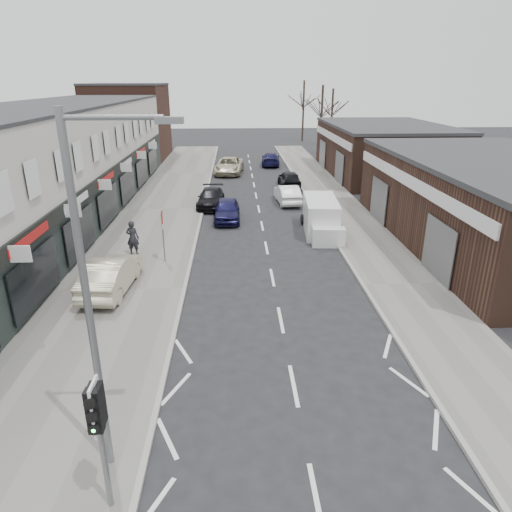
{
  "coord_description": "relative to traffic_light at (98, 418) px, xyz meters",
  "views": [
    {
      "loc": [
        -1.66,
        -9.26,
        8.54
      ],
      "look_at": [
        -0.94,
        6.06,
        2.6
      ],
      "focal_mm": 32.0,
      "sensor_mm": 36.0,
      "label": 1
    }
  ],
  "objects": [
    {
      "name": "parked_car_left_b",
      "position": [
        1.0,
        24.8,
        -1.78
      ],
      "size": [
        1.97,
        4.45,
        1.27
      ],
      "primitive_type": "imported",
      "rotation": [
        0.0,
        0.0,
        -0.04
      ],
      "color": "black",
      "rests_on": "ground"
    },
    {
      "name": "brick_block_far",
      "position": [
        -9.1,
        47.02,
        1.59
      ],
      "size": [
        8.0,
        10.0,
        8.0
      ],
      "primitive_type": "cube",
      "color": "#44261D",
      "rests_on": "ground"
    },
    {
      "name": "parked_car_left_a",
      "position": [
        2.2,
        21.35,
        -1.72
      ],
      "size": [
        1.66,
        4.1,
        1.39
      ],
      "primitive_type": "imported",
      "rotation": [
        0.0,
        0.0,
        -0.0
      ],
      "color": "#14133D",
      "rests_on": "ground"
    },
    {
      "name": "parked_car_left_c",
      "position": [
        2.2,
        37.25,
        -1.66
      ],
      "size": [
        3.04,
        5.68,
        1.52
      ],
      "primitive_type": "imported",
      "rotation": [
        0.0,
        0.0,
        -0.1
      ],
      "color": "beige",
      "rests_on": "ground"
    },
    {
      "name": "traffic_light",
      "position": [
        0.0,
        0.0,
        0.0
      ],
      "size": [
        0.28,
        0.6,
        3.1
      ],
      "color": "slate",
      "rests_on": "pavement_left"
    },
    {
      "name": "pavement_left",
      "position": [
        -2.35,
        24.02,
        -2.35
      ],
      "size": [
        5.5,
        64.0,
        0.12
      ],
      "primitive_type": "cube",
      "color": "slate",
      "rests_on": "ground"
    },
    {
      "name": "right_unit_near",
      "position": [
        16.9,
        16.02,
        -0.16
      ],
      "size": [
        10.0,
        18.0,
        4.5
      ],
      "primitive_type": "cube",
      "color": "#3D261B",
      "rests_on": "ground"
    },
    {
      "name": "tree_far_a",
      "position": [
        13.4,
        50.02,
        -2.41
      ],
      "size": [
        3.6,
        3.6,
        8.0
      ],
      "primitive_type": null,
      "color": "#382D26",
      "rests_on": "ground"
    },
    {
      "name": "pavement_right",
      "position": [
        10.15,
        24.02,
        -2.35
      ],
      "size": [
        3.5,
        64.0,
        0.12
      ],
      "primitive_type": "cube",
      "color": "slate",
      "rests_on": "ground"
    },
    {
      "name": "pedestrian",
      "position": [
        -2.51,
        14.99,
        -1.39
      ],
      "size": [
        0.73,
        0.54,
        1.81
      ],
      "primitive_type": "imported",
      "rotation": [
        0.0,
        0.0,
        2.96
      ],
      "color": "black",
      "rests_on": "pavement_left"
    },
    {
      "name": "white_van",
      "position": [
        7.8,
        18.49,
        -1.47
      ],
      "size": [
        2.16,
        5.28,
        2.0
      ],
      "rotation": [
        0.0,
        0.0,
        -0.08
      ],
      "color": "white",
      "rests_on": "ground"
    },
    {
      "name": "sedan_on_pavement",
      "position": [
        -2.58,
        10.73,
        -1.55
      ],
      "size": [
        1.87,
        4.59,
        1.48
      ],
      "primitive_type": "imported",
      "rotation": [
        0.0,
        0.0,
        3.07
      ],
      "color": "#BDB797",
      "rests_on": "pavement_left"
    },
    {
      "name": "parked_car_right_c",
      "position": [
        6.6,
        41.61,
        -1.75
      ],
      "size": [
        2.21,
        4.71,
        1.33
      ],
      "primitive_type": "imported",
      "rotation": [
        0.0,
        0.0,
        3.06
      ],
      "color": "#13133B",
      "rests_on": "ground"
    },
    {
      "name": "tree_far_b",
      "position": [
        15.9,
        56.02,
        -2.41
      ],
      "size": [
        3.6,
        3.6,
        7.5
      ],
      "primitive_type": null,
      "color": "#382D26",
      "rests_on": "ground"
    },
    {
      "name": "tree_far_c",
      "position": [
        12.9,
        62.02,
        -2.41
      ],
      "size": [
        3.6,
        3.6,
        8.5
      ],
      "primitive_type": null,
      "color": "#382D26",
      "rests_on": "ground"
    },
    {
      "name": "ground",
      "position": [
        4.4,
        2.02,
        -2.41
      ],
      "size": [
        160.0,
        160.0,
        0.0
      ],
      "primitive_type": "plane",
      "color": "black",
      "rests_on": "ground"
    },
    {
      "name": "shop_terrace_left",
      "position": [
        -9.1,
        21.52,
        1.14
      ],
      "size": [
        8.0,
        41.0,
        7.1
      ],
      "primitive_type": "cube",
      "color": "beige",
      "rests_on": "ground"
    },
    {
      "name": "parked_car_right_b",
      "position": [
        7.37,
        31.02,
        -1.72
      ],
      "size": [
        1.75,
        4.13,
        1.39
      ],
      "primitive_type": "imported",
      "rotation": [
        0.0,
        0.0,
        3.17
      ],
      "color": "black",
      "rests_on": "ground"
    },
    {
      "name": "street_lamp",
      "position": [
        -0.13,
        1.22,
        2.2
      ],
      "size": [
        2.23,
        0.22,
        8.0
      ],
      "color": "slate",
      "rests_on": "pavement_left"
    },
    {
      "name": "parked_car_right_a",
      "position": [
        6.6,
        25.61,
        -1.74
      ],
      "size": [
        1.72,
        4.19,
        1.35
      ],
      "primitive_type": "imported",
      "rotation": [
        0.0,
        0.0,
        3.21
      ],
      "color": "white",
      "rests_on": "ground"
    },
    {
      "name": "right_unit_far",
      "position": [
        16.9,
        36.02,
        -0.16
      ],
      "size": [
        10.0,
        16.0,
        4.5
      ],
      "primitive_type": "cube",
      "color": "#3D261B",
      "rests_on": "ground"
    },
    {
      "name": "warning_sign",
      "position": [
        -0.76,
        14.02,
        -0.21
      ],
      "size": [
        0.12,
        0.8,
        2.7
      ],
      "color": "slate",
      "rests_on": "pavement_left"
    }
  ]
}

